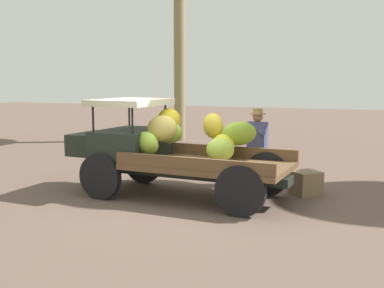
{
  "coord_description": "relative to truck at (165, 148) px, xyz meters",
  "views": [
    {
      "loc": [
        -3.53,
        8.07,
        2.27
      ],
      "look_at": [
        -0.29,
        -0.28,
        1.05
      ],
      "focal_mm": 44.69,
      "sensor_mm": 36.0,
      "label": 1
    }
  ],
  "objects": [
    {
      "name": "ground_plane",
      "position": [
        -0.32,
        0.37,
        -0.94
      ],
      "size": [
        60.0,
        60.0,
        0.0
      ],
      "primitive_type": "plane",
      "color": "brown"
    },
    {
      "name": "truck",
      "position": [
        0.0,
        0.0,
        0.0
      ],
      "size": [
        4.54,
        1.96,
        1.88
      ],
      "rotation": [
        0.0,
        0.0,
        -0.06
      ],
      "color": "#212922",
      "rests_on": "ground"
    },
    {
      "name": "farmer",
      "position": [
        -1.49,
        -1.51,
        -0.0
      ],
      "size": [
        0.52,
        0.48,
        1.65
      ],
      "rotation": [
        0.0,
        0.0,
        1.44
      ],
      "color": "#4B5E73",
      "rests_on": "ground"
    },
    {
      "name": "wooden_crate",
      "position": [
        -2.6,
        -0.98,
        -0.7
      ],
      "size": [
        0.71,
        0.71,
        0.47
      ],
      "primitive_type": "cube",
      "rotation": [
        0.0,
        0.0,
        2.35
      ],
      "color": "#7D654A",
      "rests_on": "ground"
    }
  ]
}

